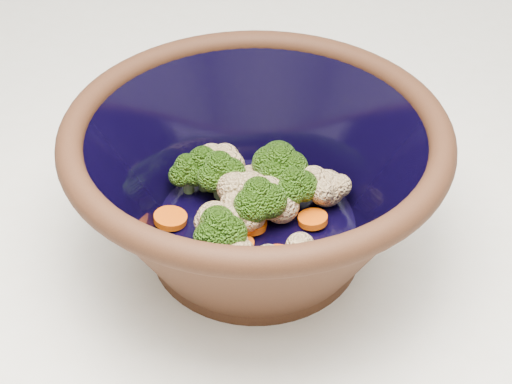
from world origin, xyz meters
name	(u,v)px	position (x,y,z in m)	size (l,w,h in m)	color
mixing_bowl	(256,180)	(-0.10, 0.01, 0.98)	(0.32, 0.32, 0.14)	black
vegetable_pile	(249,195)	(-0.11, 0.01, 0.95)	(0.16, 0.14, 0.05)	#608442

